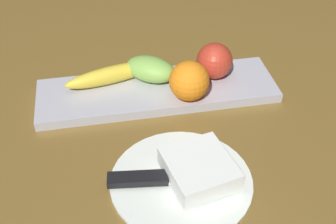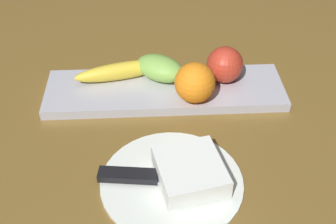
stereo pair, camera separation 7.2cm
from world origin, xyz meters
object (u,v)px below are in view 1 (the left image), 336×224
at_px(orange_near_apple, 189,81).
at_px(dinner_plate, 181,180).
at_px(fruit_tray, 157,91).
at_px(apple, 215,61).
at_px(knife, 148,179).
at_px(folded_napkin, 199,169).
at_px(grape_bunch, 151,69).
at_px(banana, 112,75).

xyz_separation_m(orange_near_apple, dinner_plate, (-0.05, -0.18, -0.05)).
distance_m(fruit_tray, apple, 0.12).
distance_m(dinner_plate, knife, 0.05).
bearing_deg(folded_napkin, dinner_plate, 180.00).
distance_m(grape_bunch, knife, 0.25).
height_order(banana, orange_near_apple, orange_near_apple).
bearing_deg(folded_napkin, orange_near_apple, 82.42).
bearing_deg(dinner_plate, knife, 176.20).
distance_m(orange_near_apple, grape_bunch, 0.09).
height_order(grape_bunch, knife, grape_bunch).
height_order(fruit_tray, folded_napkin, folded_napkin).
bearing_deg(banana, fruit_tray, -35.04).
bearing_deg(knife, folded_napkin, 4.35).
height_order(banana, dinner_plate, banana).
xyz_separation_m(apple, knife, (-0.16, -0.23, -0.04)).
relative_size(apple, dinner_plate, 0.32).
distance_m(fruit_tray, knife, 0.22).
relative_size(apple, folded_napkin, 0.67).
distance_m(banana, dinner_plate, 0.27).
bearing_deg(fruit_tray, apple, 8.32).
xyz_separation_m(fruit_tray, knife, (-0.05, -0.22, 0.00)).
relative_size(grape_bunch, folded_napkin, 0.96).
xyz_separation_m(banana, dinner_plate, (0.08, -0.25, -0.03)).
height_order(apple, dinner_plate, apple).
distance_m(apple, banana, 0.20).
height_order(dinner_plate, folded_napkin, folded_napkin).
bearing_deg(orange_near_apple, knife, -119.77).
height_order(apple, folded_napkin, apple).
xyz_separation_m(apple, orange_near_apple, (-0.06, -0.06, 0.00)).
relative_size(fruit_tray, orange_near_apple, 6.14).
height_order(fruit_tray, knife, knife).
bearing_deg(orange_near_apple, banana, 151.17).
bearing_deg(fruit_tray, banana, 158.28).
bearing_deg(folded_napkin, grape_bunch, 97.95).
bearing_deg(fruit_tray, orange_near_apple, -38.34).
bearing_deg(dinner_plate, apple, 64.55).
height_order(fruit_tray, banana, banana).
relative_size(banana, grape_bunch, 1.83).
relative_size(banana, folded_napkin, 1.76).
bearing_deg(orange_near_apple, fruit_tray, 141.66).
distance_m(orange_near_apple, knife, 0.21).
xyz_separation_m(folded_napkin, knife, (-0.08, 0.00, -0.01)).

